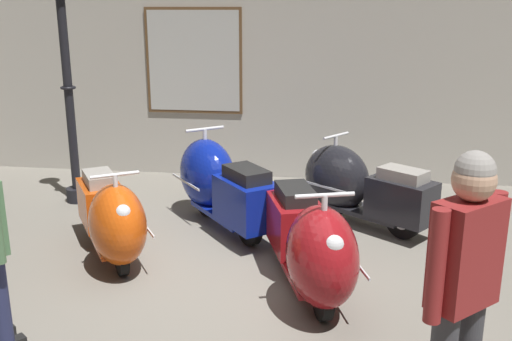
{
  "coord_description": "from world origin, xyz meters",
  "views": [
    {
      "loc": [
        0.88,
        -4.51,
        2.46
      ],
      "look_at": [
        0.08,
        1.3,
        0.79
      ],
      "focal_mm": 40.5,
      "sensor_mm": 36.0,
      "label": 1
    }
  ],
  "objects_px": {
    "scooter_2": "(312,247)",
    "lamppost": "(67,80)",
    "scooter_1": "(218,183)",
    "scooter_0": "(112,219)",
    "scooter_3": "(355,185)",
    "visitor_1": "(463,281)"
  },
  "relations": [
    {
      "from": "scooter_1",
      "to": "visitor_1",
      "type": "bearing_deg",
      "value": 173.73
    },
    {
      "from": "scooter_3",
      "to": "lamppost",
      "type": "bearing_deg",
      "value": 32.37
    },
    {
      "from": "scooter_2",
      "to": "scooter_0",
      "type": "bearing_deg",
      "value": -121.58
    },
    {
      "from": "scooter_1",
      "to": "lamppost",
      "type": "xyz_separation_m",
      "value": [
        -2.0,
        0.56,
        1.09
      ]
    },
    {
      "from": "scooter_1",
      "to": "lamppost",
      "type": "height_order",
      "value": "lamppost"
    },
    {
      "from": "lamppost",
      "to": "visitor_1",
      "type": "height_order",
      "value": "lamppost"
    },
    {
      "from": "scooter_1",
      "to": "lamppost",
      "type": "distance_m",
      "value": 2.35
    },
    {
      "from": "scooter_0",
      "to": "visitor_1",
      "type": "bearing_deg",
      "value": 21.49
    },
    {
      "from": "scooter_2",
      "to": "scooter_1",
      "type": "bearing_deg",
      "value": -162.69
    },
    {
      "from": "scooter_1",
      "to": "scooter_2",
      "type": "relative_size",
      "value": 0.95
    },
    {
      "from": "scooter_2",
      "to": "lamppost",
      "type": "height_order",
      "value": "lamppost"
    },
    {
      "from": "scooter_2",
      "to": "lamppost",
      "type": "distance_m",
      "value": 4.01
    },
    {
      "from": "scooter_1",
      "to": "scooter_2",
      "type": "height_order",
      "value": "scooter_1"
    },
    {
      "from": "visitor_1",
      "to": "scooter_0",
      "type": "bearing_deg",
      "value": 11.35
    },
    {
      "from": "scooter_0",
      "to": "scooter_2",
      "type": "bearing_deg",
      "value": 43.3
    },
    {
      "from": "scooter_0",
      "to": "visitor_1",
      "type": "height_order",
      "value": "visitor_1"
    },
    {
      "from": "scooter_1",
      "to": "visitor_1",
      "type": "distance_m",
      "value": 3.85
    },
    {
      "from": "scooter_0",
      "to": "scooter_3",
      "type": "bearing_deg",
      "value": 87.85
    },
    {
      "from": "scooter_0",
      "to": "lamppost",
      "type": "xyz_separation_m",
      "value": [
        -1.17,
        1.72,
        1.14
      ]
    },
    {
      "from": "scooter_1",
      "to": "lamppost",
      "type": "relative_size",
      "value": 0.61
    },
    {
      "from": "scooter_0",
      "to": "lamppost",
      "type": "height_order",
      "value": "lamppost"
    },
    {
      "from": "scooter_1",
      "to": "visitor_1",
      "type": "xyz_separation_m",
      "value": [
        2.03,
        -3.23,
        0.51
      ]
    }
  ]
}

